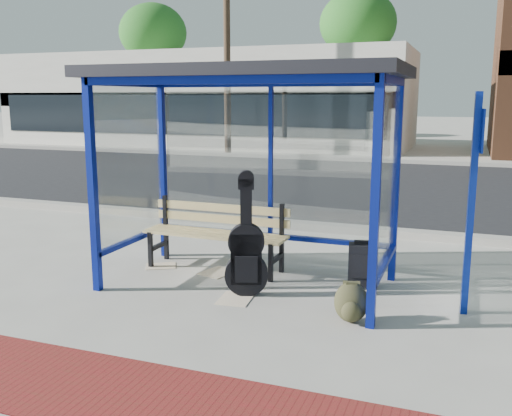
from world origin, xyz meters
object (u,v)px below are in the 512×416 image
at_px(backpack, 351,303).
at_px(guitar_bag, 246,253).
at_px(suitcase, 362,266).
at_px(bench, 217,231).

bearing_deg(backpack, guitar_bag, 150.99).
bearing_deg(backpack, suitcase, 81.88).
bearing_deg(backpack, bench, 136.42).
xyz_separation_m(bench, backpack, (1.90, -1.14, -0.30)).
height_order(suitcase, backpack, suitcase).
relative_size(bench, suitcase, 3.34).
relative_size(guitar_bag, backpack, 3.29).
height_order(bench, guitar_bag, guitar_bag).
height_order(bench, suitcase, bench).
relative_size(bench, guitar_bag, 1.42).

